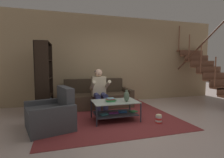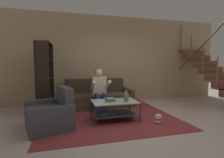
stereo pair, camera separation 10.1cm
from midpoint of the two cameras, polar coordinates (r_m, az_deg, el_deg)
The scene contains 12 objects.
ground at distance 3.89m, azimuth 7.48°, elevation -14.53°, with size 16.80×16.80×0.00m, color #C3ADA6.
back_partition at distance 6.00m, azimuth -2.08°, elevation 6.40°, with size 8.40×0.12×2.90m, color tan.
staircase_run at distance 6.54m, azimuth 29.46°, elevation 1.94°, with size 1.03×2.49×2.73m.
couch at distance 5.36m, azimuth -5.83°, elevation -6.08°, with size 2.12×0.86×0.83m.
person_seated_center at distance 4.81m, azimuth -4.70°, elevation -3.11°, with size 0.50×0.58×1.15m.
coffee_table at distance 4.06m, azimuth 0.39°, elevation -9.35°, with size 1.06×0.66×0.45m.
area_rug at distance 4.65m, azimuth -2.82°, elevation -11.18°, with size 3.12×3.36×0.01m.
vase at distance 3.95m, azimuth 4.04°, elevation -5.60°, with size 0.13×0.13×0.26m.
book_stack at distance 3.96m, azimuth -1.18°, elevation -6.83°, with size 0.24×0.21×0.08m.
bookshelf at distance 4.92m, azimuth -22.14°, elevation -2.47°, with size 0.39×0.90×1.85m.
armchair at distance 3.79m, azimuth -19.92°, elevation -11.03°, with size 1.03×1.10×0.82m.
popcorn_tub at distance 4.02m, azimuth 14.29°, elevation -12.46°, with size 0.14×0.14×0.21m.
Camera 1 is at (-1.57, -3.33, 1.29)m, focal length 28.00 mm.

